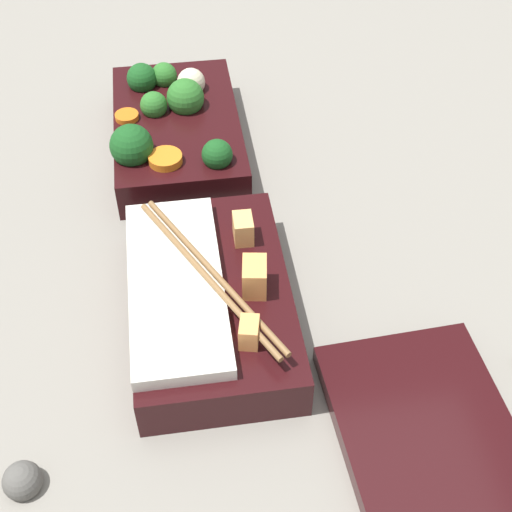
# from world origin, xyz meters

# --- Properties ---
(ground_plane) EXTENTS (3.00, 3.00, 0.00)m
(ground_plane) POSITION_xyz_m (0.00, 0.00, 0.00)
(ground_plane) COLOR gray
(bento_tray_vegetable) EXTENTS (0.21, 0.13, 0.07)m
(bento_tray_vegetable) POSITION_xyz_m (-0.12, 0.01, 0.03)
(bento_tray_vegetable) COLOR black
(bento_tray_vegetable) RESTS_ON ground_plane
(bento_tray_rice) EXTENTS (0.21, 0.13, 0.07)m
(bento_tray_rice) POSITION_xyz_m (0.12, 0.02, 0.02)
(bento_tray_rice) COLOR black
(bento_tray_rice) RESTS_ON ground_plane
(bento_lid) EXTENTS (0.21, 0.14, 0.02)m
(bento_lid) POSITION_xyz_m (0.27, 0.16, 0.01)
(bento_lid) COLOR black
(bento_lid) RESTS_ON ground_plane
(pebble_0) EXTENTS (0.03, 0.03, 0.03)m
(pebble_0) POSITION_xyz_m (0.25, -0.13, 0.01)
(pebble_0) COLOR #595651
(pebble_0) RESTS_ON ground_plane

